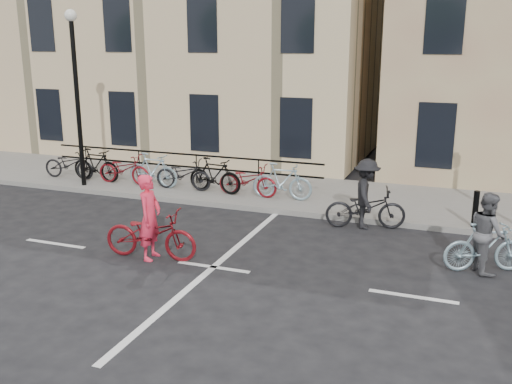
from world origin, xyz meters
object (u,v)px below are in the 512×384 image
(cyclist_pink, at_px, (150,230))
(cyclist_dark, at_px, (366,201))
(lamp_post, at_px, (76,77))
(cyclist_grey, at_px, (486,240))

(cyclist_pink, distance_m, cyclist_dark, 5.38)
(lamp_post, height_order, cyclist_pink, lamp_post)
(lamp_post, height_order, cyclist_dark, lamp_post)
(lamp_post, xyz_separation_m, cyclist_grey, (11.71, -2.65, -2.82))
(cyclist_pink, bearing_deg, lamp_post, 43.48)
(lamp_post, distance_m, cyclist_grey, 12.33)
(cyclist_dark, bearing_deg, cyclist_pink, 118.02)
(cyclist_pink, bearing_deg, cyclist_grey, -80.73)
(cyclist_pink, distance_m, cyclist_grey, 6.90)
(lamp_post, bearing_deg, cyclist_pink, -41.10)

